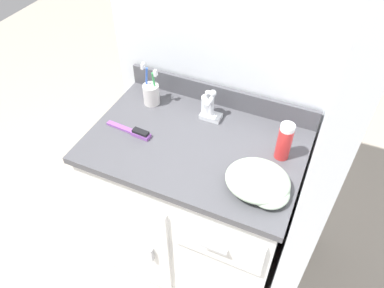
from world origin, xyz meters
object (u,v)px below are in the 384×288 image
toothbrush_cup (151,93)px  hairbrush (134,132)px  hand_towel (260,183)px  soap_dispenser (208,105)px  shaving_cream_can (284,141)px

toothbrush_cup → hairbrush: toothbrush_cup is taller
hairbrush → hand_towel: hand_towel is taller
soap_dispenser → hand_towel: size_ratio=0.53×
toothbrush_cup → hairbrush: 0.22m
hand_towel → toothbrush_cup: bearing=154.4°
soap_dispenser → hairbrush: 0.33m
toothbrush_cup → hairbrush: size_ratio=0.92×
toothbrush_cup → shaving_cream_can: toothbrush_cup is taller
shaving_cream_can → hairbrush: bearing=-168.5°
shaving_cream_can → hand_towel: size_ratio=0.67×
toothbrush_cup → soap_dispenser: (0.26, 0.03, -0.00)m
shaving_cream_can → hand_towel: (-0.03, -0.19, -0.05)m
soap_dispenser → shaving_cream_can: shaving_cream_can is taller
soap_dispenser → hairbrush: bearing=-133.8°
soap_dispenser → hairbrush: soap_dispenser is taller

